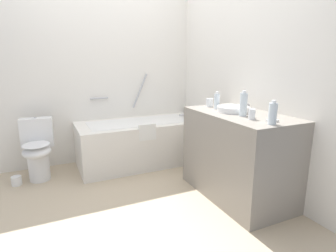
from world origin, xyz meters
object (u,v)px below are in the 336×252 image
Objects in this scene: drinking_glass_0 at (252,114)px; drinking_glass_1 at (210,103)px; water_bottle_1 at (244,104)px; toilet_paper_roll at (17,181)px; sink_faucet at (248,107)px; water_bottle_2 at (217,101)px; soap_dish at (272,121)px; sink_basin at (233,109)px; bathtub at (140,141)px; toilet at (38,149)px; water_bottle_0 at (273,113)px.

drinking_glass_0 is 1.04× the size of drinking_glass_1.
water_bottle_1 is 2.54× the size of drinking_glass_0.
drinking_glass_0 is 0.86× the size of toilet_paper_roll.
water_bottle_2 reaches higher than sink_faucet.
soap_dish is at bearing -78.61° from water_bottle_1.
sink_basin is at bearing -83.99° from drinking_glass_1.
soap_dish is at bearing -84.87° from water_bottle_2.
drinking_glass_1 is (0.54, -0.85, 0.61)m from bathtub.
drinking_glass_0 reaches higher than sink_faucet.
sink_faucet is 0.63× the size of water_bottle_1.
toilet_paper_roll is at bearing -177.15° from bathtub.
water_bottle_2 reaches higher than sink_basin.
water_bottle_1 reaches higher than toilet.
water_bottle_2 reaches higher than soap_dish.
drinking_glass_0 is at bearing 121.38° from soap_dish.
water_bottle_0 is (0.51, -1.82, 0.66)m from bathtub.
drinking_glass_1 is at bearing -20.58° from toilet_paper_roll.
water_bottle_1 is (-0.24, -0.21, 0.08)m from sink_faucet.
drinking_glass_1 is at bearing 86.77° from drinking_glass_0.
drinking_glass_1 is 0.89m from soap_dish.
water_bottle_1 is (-0.05, -0.21, 0.08)m from sink_basin.
bathtub is 17.62× the size of drinking_glass_0.
sink_faucet is at bearing 71.40° from soap_dish.
sink_faucet is at bearing -26.60° from toilet_paper_roll.
toilet_paper_roll is at bearing 155.48° from water_bottle_2.
drinking_glass_0 is (1.78, -1.60, 0.56)m from toilet.
drinking_glass_1 is 0.82× the size of toilet_paper_roll.
toilet_paper_roll is (-2.11, 1.15, -0.86)m from sink_basin.
water_bottle_2 is at bearing 87.33° from drinking_glass_0.
sink_basin is 1.35× the size of water_bottle_1.
drinking_glass_1 reaches higher than soap_dish.
toilet_paper_roll is at bearing -65.72° from toilet.
toilet_paper_roll is at bearing 143.20° from drinking_glass_0.
soap_dish reaches higher than toilet_paper_roll.
water_bottle_2 is at bearing 95.13° from soap_dish.
water_bottle_2 is 2.44m from toilet_paper_roll.
bathtub reaches higher than drinking_glass_1.
drinking_glass_0 reaches higher than toilet.
water_bottle_0 is 2.20× the size of drinking_glass_1.
toilet_paper_roll is (-2.06, 1.36, -0.94)m from water_bottle_1.
sink_basin is at bearing 61.25° from toilet.
water_bottle_2 is at bearing -62.63° from bathtub.
drinking_glass_0 is (-0.08, -0.37, 0.02)m from sink_basin.
soap_dish is at bearing 51.69° from toilet.
water_bottle_2 reaches higher than drinking_glass_0.
sink_basin is at bearing -180.00° from sink_faucet.
toilet is at bearing 179.46° from bathtub.
toilet is 6.64× the size of toilet_paper_roll.
toilet reaches higher than toilet_paper_roll.
toilet_paper_roll is (-2.05, 0.94, -0.92)m from water_bottle_2.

